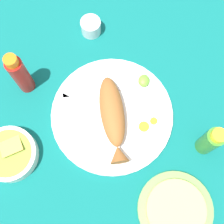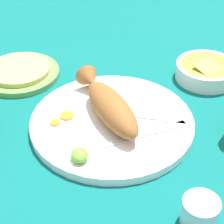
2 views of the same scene
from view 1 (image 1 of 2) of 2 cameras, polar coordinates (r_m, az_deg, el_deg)
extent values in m
plane|color=#0C605B|center=(0.91, 0.00, -0.71)|extent=(4.00, 4.00, 0.00)
cylinder|color=white|center=(0.90, 0.00, -0.55)|extent=(0.35, 0.35, 0.02)
ellipsoid|color=#935628|center=(0.86, 0.00, 0.18)|extent=(0.21, 0.13, 0.06)
cone|color=#935628|center=(0.83, 1.23, -7.74)|extent=(0.06, 0.06, 0.05)
cube|color=silver|center=(0.89, -2.83, -0.30)|extent=(0.04, 0.11, 0.00)
cube|color=silver|center=(0.91, -7.94, 2.29)|extent=(0.04, 0.07, 0.00)
cube|color=silver|center=(0.91, -1.03, 4.01)|extent=(0.04, 0.11, 0.00)
cube|color=silver|center=(0.92, -6.81, 3.36)|extent=(0.04, 0.07, 0.00)
cylinder|color=orange|center=(0.89, 7.62, -1.73)|extent=(0.02, 0.02, 0.00)
cylinder|color=orange|center=(0.88, 5.85, -2.67)|extent=(0.03, 0.03, 0.00)
ellipsoid|color=#6BB233|center=(0.92, 5.83, 5.73)|extent=(0.04, 0.03, 0.02)
cylinder|color=#B21914|center=(0.91, -16.34, 6.45)|extent=(0.05, 0.05, 0.15)
cylinder|color=orange|center=(0.83, -17.98, 8.84)|extent=(0.04, 0.04, 0.03)
cylinder|color=#3D8428|center=(0.87, 17.44, -5.16)|extent=(0.05, 0.05, 0.12)
cylinder|color=yellow|center=(0.80, 18.90, -4.08)|extent=(0.04, 0.04, 0.02)
cylinder|color=silver|center=(1.01, -3.88, 15.30)|extent=(0.06, 0.06, 0.05)
cylinder|color=white|center=(1.02, -3.83, 14.89)|extent=(0.05, 0.05, 0.02)
cylinder|color=white|center=(0.91, -18.18, -7.36)|extent=(0.15, 0.15, 0.04)
cylinder|color=olive|center=(0.89, -18.43, -7.21)|extent=(0.13, 0.13, 0.01)
cube|color=gold|center=(0.89, -18.17, -5.46)|extent=(0.09, 0.09, 0.02)
cylinder|color=#6B9E4C|center=(0.88, 11.48, -17.05)|extent=(0.20, 0.20, 0.01)
cylinder|color=#E0C666|center=(0.87, 11.65, -17.04)|extent=(0.16, 0.16, 0.01)
camera|label=2|loc=(0.98, 18.67, 52.03)|focal=65.00mm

